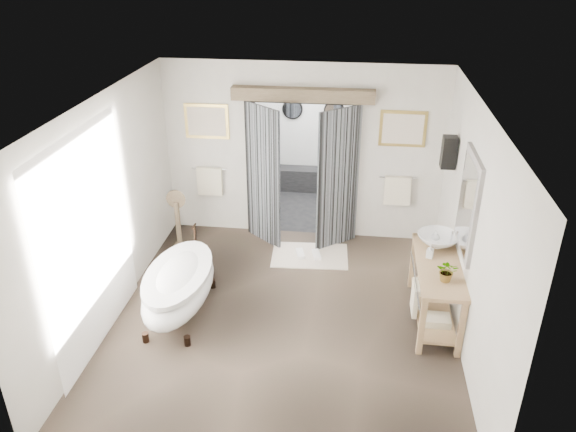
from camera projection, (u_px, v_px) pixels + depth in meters
The scene contains 13 objects.
ground_plane at pixel (282, 320), 7.47m from camera, with size 5.00×5.00×0.00m, color brown.
room_shell at pixel (277, 197), 6.54m from camera, with size 4.52×5.02×2.91m.
shower_room at pixel (310, 153), 10.61m from camera, with size 2.22×2.01×2.51m.
back_wall_dressing at pixel (302, 150), 8.83m from camera, with size 3.82×0.68×2.52m.
clawfoot_tub at pixel (179, 285), 7.42m from camera, with size 0.82×1.84×0.90m.
vanity at pixel (434, 286), 7.28m from camera, with size 0.57×1.60×0.85m.
pedestal_mirror at pixel (178, 224), 8.96m from camera, with size 0.31×0.20×1.05m.
rug at pixel (310, 255), 8.96m from camera, with size 1.20×0.80×0.01m, color beige.
slippers at pixel (308, 254), 8.93m from camera, with size 0.43×0.30×0.05m.
basin at pixel (438, 241), 7.47m from camera, with size 0.56×0.56×0.19m, color white.
plant at pixel (447, 271), 6.71m from camera, with size 0.25×0.22×0.28m, color gray.
soap_bottle_a at pixel (430, 251), 7.23m from camera, with size 0.08×0.08×0.18m, color gray.
soap_bottle_b at pixel (435, 236), 7.60m from camera, with size 0.13×0.13×0.17m, color gray.
Camera 1 is at (0.83, -6.01, 4.58)m, focal length 35.00 mm.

